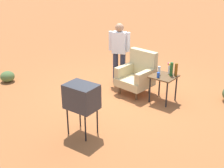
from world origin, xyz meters
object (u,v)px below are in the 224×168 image
(bottle_short_clear, at_px, (159,71))
(bottle_wine_green, at_px, (171,69))
(tv_on_stand, at_px, (82,97))
(person_standing, at_px, (119,50))
(soda_can_blue, at_px, (158,75))
(bottle_tall_amber, at_px, (176,70))
(armchair, at_px, (138,74))
(flower_vase, at_px, (170,68))
(side_table, at_px, (164,80))

(bottle_short_clear, distance_m, bottle_wine_green, 0.29)
(tv_on_stand, relative_size, person_standing, 0.63)
(soda_can_blue, bearing_deg, bottle_short_clear, 116.70)
(bottle_short_clear, height_order, bottle_tall_amber, bottle_tall_amber)
(bottle_wine_green, bearing_deg, armchair, -176.99)
(bottle_short_clear, relative_size, bottle_wine_green, 0.62)
(person_standing, xyz_separation_m, flower_vase, (1.52, -0.03, -0.14))
(bottle_short_clear, distance_m, soda_can_blue, 0.20)
(side_table, bearing_deg, tv_on_stand, -102.53)
(side_table, bearing_deg, soda_can_blue, -105.97)
(bottle_short_clear, bearing_deg, side_table, 1.24)
(soda_can_blue, distance_m, flower_vase, 0.41)
(tv_on_stand, relative_size, bottle_wine_green, 3.22)
(armchair, distance_m, bottle_short_clear, 0.68)
(side_table, height_order, person_standing, person_standing)
(person_standing, bearing_deg, side_table, -9.26)
(person_standing, xyz_separation_m, soda_can_blue, (1.44, -0.42, -0.23))
(bottle_tall_amber, xyz_separation_m, bottle_wine_green, (-0.09, -0.07, 0.01))
(flower_vase, bearing_deg, bottle_tall_amber, -14.66)
(side_table, distance_m, bottle_wine_green, 0.30)
(side_table, bearing_deg, flower_vase, 81.75)
(tv_on_stand, height_order, soda_can_blue, tv_on_stand)
(side_table, bearing_deg, bottle_tall_amber, 38.45)
(tv_on_stand, xyz_separation_m, soda_can_blue, (0.44, 2.05, -0.07))
(side_table, height_order, bottle_wine_green, bottle_wine_green)
(person_standing, distance_m, bottle_wine_green, 1.62)
(armchair, distance_m, soda_can_blue, 0.78)
(bottle_tall_amber, bearing_deg, bottle_wine_green, -142.30)
(side_table, xyz_separation_m, soda_can_blue, (-0.05, -0.17, 0.16))
(bottle_short_clear, xyz_separation_m, bottle_wine_green, (0.26, 0.11, 0.06))
(armchair, bearing_deg, bottle_tall_amber, 6.59)
(side_table, distance_m, bottle_short_clear, 0.24)
(armchair, xyz_separation_m, tv_on_stand, (0.27, -2.28, 0.28))
(bottle_short_clear, bearing_deg, bottle_wine_green, 21.83)
(side_table, distance_m, tv_on_stand, 2.29)
(bottle_short_clear, relative_size, bottle_tall_amber, 0.67)
(side_table, bearing_deg, armchair, 175.88)
(soda_can_blue, bearing_deg, side_table, 74.03)
(bottle_wine_green, xyz_separation_m, flower_vase, (-0.10, 0.11, -0.01))
(person_standing, height_order, soda_can_blue, person_standing)
(side_table, relative_size, person_standing, 0.40)
(side_table, xyz_separation_m, bottle_short_clear, (-0.14, -0.00, 0.20))
(tv_on_stand, bearing_deg, bottle_short_clear, 80.84)
(soda_can_blue, xyz_separation_m, bottle_wine_green, (0.18, 0.28, 0.10))
(armchair, xyz_separation_m, flower_vase, (0.80, 0.16, 0.30))
(tv_on_stand, distance_m, bottle_short_clear, 2.25)
(bottle_short_clear, bearing_deg, flower_vase, 52.56)
(tv_on_stand, distance_m, soda_can_blue, 2.10)
(armchair, relative_size, soda_can_blue, 8.69)
(soda_can_blue, xyz_separation_m, flower_vase, (0.08, 0.39, 0.09))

